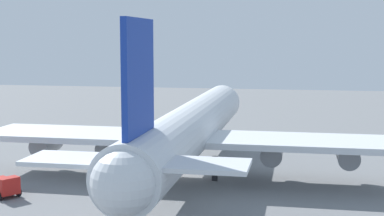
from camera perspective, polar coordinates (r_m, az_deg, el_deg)
name	(u,v)px	position (r m, az deg, el deg)	size (l,w,h in m)	color
ground_plane	(192,174)	(68.65, 0.00, -6.71)	(236.39, 236.39, 0.00)	slate
cargo_airplane	(192,128)	(67.26, -0.05, -2.08)	(59.10, 48.99, 17.96)	silver
maintenance_van	(4,186)	(61.99, -18.64, -7.51)	(3.87, 4.24, 2.22)	#B21E19
safety_cone_nose	(223,134)	(94.28, 3.13, -2.71)	(0.53, 0.53, 0.76)	orange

